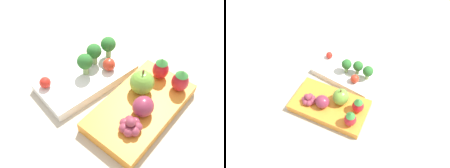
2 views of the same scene
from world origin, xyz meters
The scene contains 13 objects.
ground_plane centered at (0.00, 0.00, 0.00)m, with size 4.00×4.00×0.00m, color #BCB29E.
bento_box_savoury centered at (-0.01, 0.06, 0.01)m, with size 0.21×0.12×0.02m.
bento_box_fruit centered at (0.01, -0.07, 0.01)m, with size 0.23×0.14×0.02m.
broccoli_floret_0 centered at (0.03, 0.08, 0.05)m, with size 0.03×0.03×0.05m.
broccoli_floret_1 centered at (0.07, 0.07, 0.05)m, with size 0.03×0.03×0.05m.
broccoli_floret_2 centered at (-0.01, 0.07, 0.05)m, with size 0.03×0.03×0.05m.
cherry_tomato_0 centered at (-0.09, 0.09, 0.03)m, with size 0.02×0.02×0.02m.
cherry_tomato_1 centered at (0.04, 0.04, 0.03)m, with size 0.03×0.03×0.03m.
apple centered at (0.04, -0.05, 0.05)m, with size 0.05×0.05×0.06m.
strawberry_0 centered at (0.09, -0.10, 0.05)m, with size 0.03×0.03×0.05m.
strawberry_1 centered at (0.09, -0.05, 0.05)m, with size 0.03×0.03×0.05m.
plum centered at (0.00, -0.09, 0.04)m, with size 0.04×0.04×0.04m.
grape_cluster centered at (-0.04, -0.09, 0.04)m, with size 0.04×0.04×0.03m.
Camera 1 is at (-0.23, -0.24, 0.40)m, focal length 40.00 mm.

